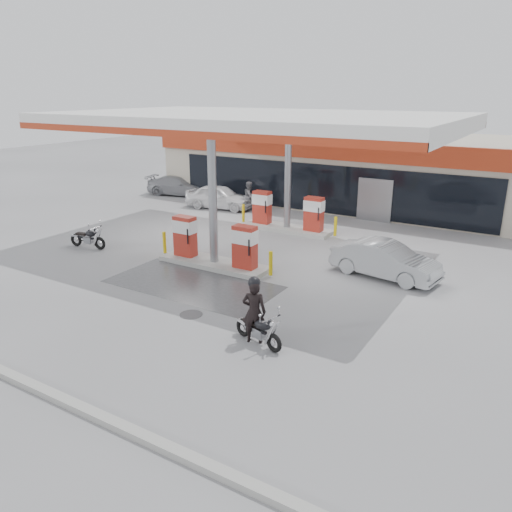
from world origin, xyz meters
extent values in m
plane|color=gray|center=(0.00, 0.00, 0.00)|extent=(90.00, 90.00, 0.00)
cube|color=#4C4C4F|center=(0.50, 0.00, 0.00)|extent=(6.00, 3.00, 0.00)
cylinder|color=#38383A|center=(2.00, -2.00, 0.00)|extent=(0.70, 0.70, 0.01)
cube|color=#B8B19A|center=(0.00, 16.00, 2.00)|extent=(22.00, 8.00, 4.00)
cube|color=black|center=(0.00, 11.97, 1.40)|extent=(18.00, 0.10, 2.60)
cube|color=#A52F14|center=(0.00, 11.90, 3.50)|extent=(22.00, 0.25, 1.00)
cube|color=navy|center=(7.00, 11.85, 3.50)|extent=(3.50, 0.12, 0.80)
cube|color=gray|center=(3.00, 11.93, 1.10)|extent=(1.80, 0.14, 2.20)
cube|color=silver|center=(0.00, 5.00, 5.30)|extent=(16.00, 10.00, 0.60)
cube|color=#A52F14|center=(0.00, 0.05, 5.12)|extent=(16.00, 0.12, 0.24)
cube|color=#A52F14|center=(0.00, 9.95, 5.12)|extent=(16.00, 0.12, 0.24)
cylinder|color=gray|center=(0.00, 2.00, 2.59)|extent=(0.32, 0.32, 5.00)
cylinder|color=gray|center=(0.00, 8.00, 2.59)|extent=(0.32, 0.32, 5.00)
cube|color=#9E9E99|center=(0.00, 2.00, 0.09)|extent=(4.50, 1.30, 0.18)
cube|color=maroon|center=(-1.40, 2.00, 0.98)|extent=(0.85, 0.48, 1.60)
cube|color=maroon|center=(1.40, 2.00, 0.98)|extent=(0.85, 0.48, 1.60)
cube|color=silver|center=(-1.40, 2.00, 1.38)|extent=(0.88, 0.52, 0.50)
cube|color=silver|center=(1.40, 2.00, 1.38)|extent=(0.88, 0.52, 0.50)
cylinder|color=gold|center=(-2.50, 2.00, 0.54)|extent=(0.14, 0.14, 0.90)
cylinder|color=gold|center=(2.50, 2.00, 0.54)|extent=(0.14, 0.14, 0.90)
cube|color=#9E9E99|center=(0.00, 8.00, 0.09)|extent=(4.50, 1.30, 0.18)
cube|color=maroon|center=(-1.40, 8.00, 0.98)|extent=(0.85, 0.48, 1.60)
cube|color=maroon|center=(1.40, 8.00, 0.98)|extent=(0.85, 0.48, 1.60)
cube|color=silver|center=(-1.40, 8.00, 1.38)|extent=(0.88, 0.52, 0.50)
cube|color=silver|center=(1.40, 8.00, 1.38)|extent=(0.88, 0.52, 0.50)
cylinder|color=gold|center=(-2.50, 8.00, 0.54)|extent=(0.14, 0.14, 0.90)
cylinder|color=gold|center=(2.50, 8.00, 0.54)|extent=(0.14, 0.14, 0.90)
torus|color=black|center=(5.26, -2.68, 0.26)|extent=(0.54, 0.26, 0.52)
torus|color=black|center=(4.10, -2.34, 0.26)|extent=(0.54, 0.26, 0.52)
cube|color=gray|center=(4.72, -2.52, 0.33)|extent=(0.39, 0.30, 0.26)
cube|color=black|center=(4.59, -2.49, 0.42)|extent=(0.78, 0.31, 0.07)
ellipsoid|color=black|center=(4.84, -2.56, 0.61)|extent=(0.55, 0.41, 0.24)
cube|color=black|center=(4.42, -2.44, 0.56)|extent=(0.52, 0.34, 0.09)
cylinder|color=silver|center=(5.09, -2.63, 0.87)|extent=(0.22, 0.65, 0.03)
sphere|color=silver|center=(5.19, -2.66, 0.77)|extent=(0.16, 0.16, 0.16)
cylinder|color=silver|center=(4.33, -2.28, 0.24)|extent=(0.77, 0.29, 0.07)
imported|color=black|center=(4.53, -2.47, 0.88)|extent=(0.75, 0.62, 1.77)
torus|color=black|center=(-5.36, 1.13, 0.28)|extent=(0.57, 0.21, 0.56)
torus|color=black|center=(-6.63, 0.95, 0.28)|extent=(0.57, 0.21, 0.56)
cube|color=gray|center=(-5.95, 1.05, 0.35)|extent=(0.40, 0.27, 0.28)
cube|color=black|center=(-6.09, 1.03, 0.45)|extent=(0.84, 0.21, 0.07)
ellipsoid|color=black|center=(-5.82, 1.07, 0.65)|extent=(0.56, 0.37, 0.26)
cube|color=black|center=(-6.28, 1.00, 0.59)|extent=(0.54, 0.29, 0.09)
cylinder|color=silver|center=(-5.54, 1.11, 0.93)|extent=(0.13, 0.70, 0.03)
sphere|color=silver|center=(-5.43, 1.12, 0.82)|extent=(0.17, 0.17, 0.17)
cylinder|color=silver|center=(-6.43, 1.11, 0.26)|extent=(0.84, 0.19, 0.07)
imported|color=white|center=(-5.52, 10.20, 0.67)|extent=(4.13, 2.15, 1.34)
imported|color=slate|center=(-3.71, 10.53, 0.83)|extent=(0.83, 0.95, 1.66)
imported|color=#A1A5A9|center=(6.00, 4.20, 0.65)|extent=(4.08, 1.97, 1.29)
imported|color=gray|center=(-10.00, 12.00, 0.61)|extent=(4.45, 2.61, 1.21)
imported|color=black|center=(7.28, 14.00, 0.64)|extent=(5.02, 3.58, 1.27)
camera|label=1|loc=(10.82, -12.76, 6.46)|focal=35.00mm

